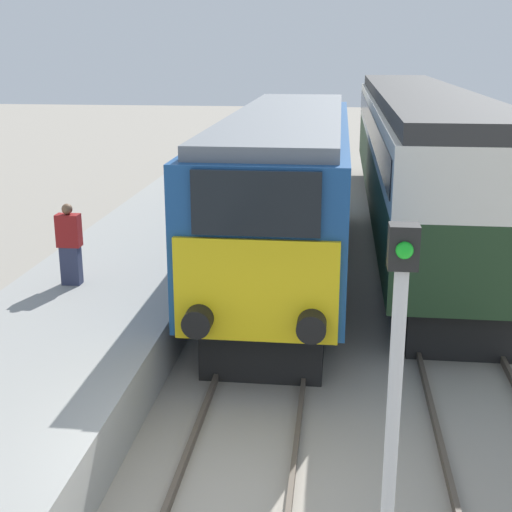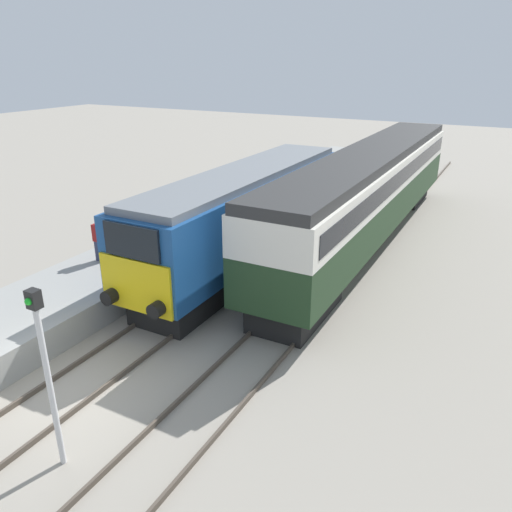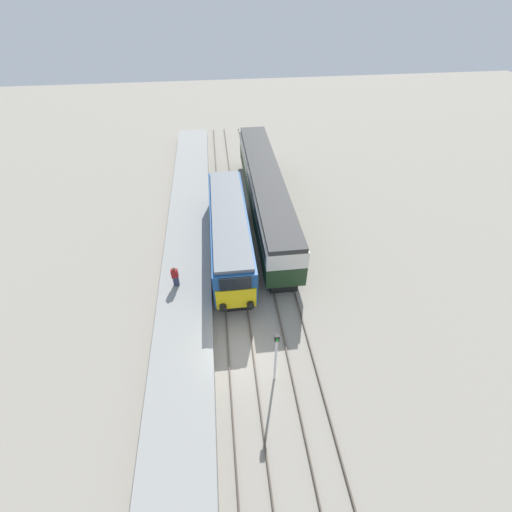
{
  "view_description": "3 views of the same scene",
  "coord_description": "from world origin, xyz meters",
  "px_view_note": "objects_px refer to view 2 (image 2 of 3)",
  "views": [
    {
      "loc": [
        1.17,
        -7.11,
        5.29
      ],
      "look_at": [
        0.0,
        2.91,
        2.33
      ],
      "focal_mm": 50.0,
      "sensor_mm": 36.0,
      "label": 1
    },
    {
      "loc": [
        8.99,
        -6.8,
        7.83
      ],
      "look_at": [
        1.7,
        6.91,
        1.6
      ],
      "focal_mm": 35.0,
      "sensor_mm": 36.0,
      "label": 2
    },
    {
      "loc": [
        -0.46,
        -11.17,
        17.55
      ],
      "look_at": [
        1.7,
        6.91,
        1.6
      ],
      "focal_mm": 24.0,
      "sensor_mm": 36.0,
      "label": 3
    }
  ],
  "objects_px": {
    "person_on_platform": "(100,240)",
    "signal_post": "(46,366)",
    "passenger_carriage": "(370,187)",
    "locomotive": "(245,215)"
  },
  "relations": [
    {
      "from": "passenger_carriage",
      "to": "signal_post",
      "type": "relative_size",
      "value": 5.08
    },
    {
      "from": "passenger_carriage",
      "to": "person_on_platform",
      "type": "height_order",
      "value": "passenger_carriage"
    },
    {
      "from": "person_on_platform",
      "to": "signal_post",
      "type": "height_order",
      "value": "signal_post"
    },
    {
      "from": "person_on_platform",
      "to": "signal_post",
      "type": "relative_size",
      "value": 0.4
    },
    {
      "from": "passenger_carriage",
      "to": "locomotive",
      "type": "bearing_deg",
      "value": -123.73
    },
    {
      "from": "passenger_carriage",
      "to": "signal_post",
      "type": "xyz_separation_m",
      "value": [
        -1.7,
        -15.93,
        -0.18
      ]
    },
    {
      "from": "locomotive",
      "to": "person_on_platform",
      "type": "height_order",
      "value": "locomotive"
    },
    {
      "from": "locomotive",
      "to": "person_on_platform",
      "type": "distance_m",
      "value": 5.46
    },
    {
      "from": "locomotive",
      "to": "signal_post",
      "type": "height_order",
      "value": "signal_post"
    },
    {
      "from": "passenger_carriage",
      "to": "signal_post",
      "type": "distance_m",
      "value": 16.02
    }
  ]
}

